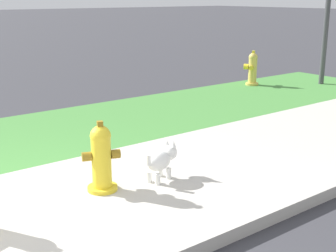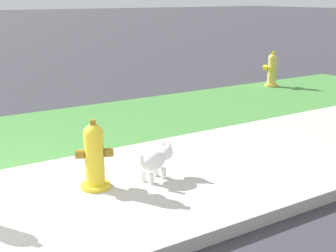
% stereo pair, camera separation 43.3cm
% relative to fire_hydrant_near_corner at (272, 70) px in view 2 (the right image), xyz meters
% --- Properties ---
extents(fire_hydrant_near_corner, '(0.36, 0.33, 0.74)m').
position_rel_fire_hydrant_near_corner_xyz_m(fire_hydrant_near_corner, '(0.00, 0.00, 0.00)').
color(fire_hydrant_near_corner, gold).
rests_on(fire_hydrant_near_corner, ground).
extents(fire_hydrant_by_grass_verge, '(0.38, 0.35, 0.72)m').
position_rel_fire_hydrant_near_corner_xyz_m(fire_hydrant_by_grass_verge, '(-5.42, -2.98, -0.01)').
color(fire_hydrant_by_grass_verge, yellow).
rests_on(fire_hydrant_by_grass_verge, ground).
extents(small_white_dog, '(0.47, 0.29, 0.40)m').
position_rel_fire_hydrant_near_corner_xyz_m(small_white_dog, '(-4.78, -3.11, -0.13)').
color(small_white_dog, white).
rests_on(small_white_dog, ground).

